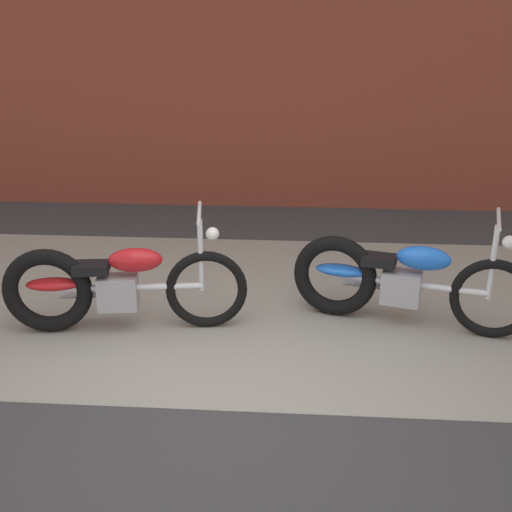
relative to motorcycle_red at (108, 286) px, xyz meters
The scene contains 4 objects.
ground_plane 1.61m from the motorcycle_red, 45.71° to the right, with size 80.00×80.00×0.00m, color #38383A.
sidewalk_slab 1.32m from the motorcycle_red, 30.04° to the left, with size 36.00×3.50×0.01m, color gray.
motorcycle_red is the anchor object (origin of this frame).
motorcycle_blue 2.37m from the motorcycle_red, ahead, with size 1.96×0.77×1.03m.
Camera 1 is at (0.47, -3.58, 2.45)m, focal length 44.49 mm.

